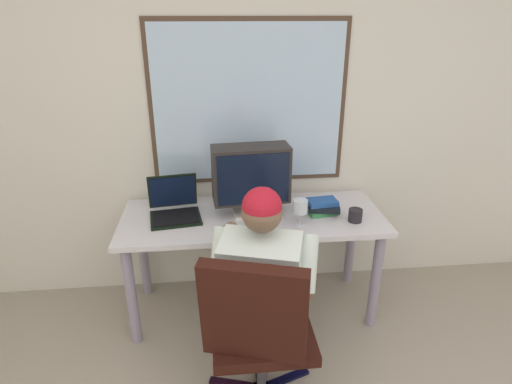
# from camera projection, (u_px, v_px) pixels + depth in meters

# --- Properties ---
(wall_rear) EXTENTS (5.36, 0.08, 2.58)m
(wall_rear) POSITION_uv_depth(u_px,v_px,m) (262.00, 112.00, 2.85)
(wall_rear) COLOR silver
(wall_rear) RESTS_ON ground
(desk) EXTENTS (1.66, 0.65, 0.72)m
(desk) POSITION_uv_depth(u_px,v_px,m) (253.00, 229.00, 2.75)
(desk) COLOR gray
(desk) RESTS_ON ground
(office_chair) EXTENTS (0.59, 0.63, 0.95)m
(office_chair) POSITION_uv_depth(u_px,v_px,m) (258.00, 326.00, 2.03)
(office_chair) COLOR black
(office_chair) RESTS_ON ground
(person_seated) EXTENTS (0.65, 0.87, 1.19)m
(person_seated) POSITION_uv_depth(u_px,v_px,m) (266.00, 279.00, 2.25)
(person_seated) COLOR #58545D
(person_seated) RESTS_ON ground
(crt_monitor) EXTENTS (0.49, 0.23, 0.45)m
(crt_monitor) POSITION_uv_depth(u_px,v_px,m) (251.00, 175.00, 2.63)
(crt_monitor) COLOR beige
(crt_monitor) RESTS_ON desk
(laptop) EXTENTS (0.35, 0.35, 0.25)m
(laptop) POSITION_uv_depth(u_px,v_px,m) (174.00, 205.00, 2.69)
(laptop) COLOR black
(laptop) RESTS_ON desk
(wine_glass) EXTENTS (0.09, 0.09, 0.16)m
(wine_glass) POSITION_uv_depth(u_px,v_px,m) (300.00, 208.00, 2.55)
(wine_glass) COLOR silver
(wine_glass) RESTS_ON desk
(book_stack) EXTENTS (0.22, 0.17, 0.10)m
(book_stack) POSITION_uv_depth(u_px,v_px,m) (323.00, 207.00, 2.71)
(book_stack) COLOR #37854C
(book_stack) RESTS_ON desk
(coffee_mug) EXTENTS (0.09, 0.09, 0.08)m
(coffee_mug) POSITION_uv_depth(u_px,v_px,m) (355.00, 215.00, 2.62)
(coffee_mug) COLOR black
(coffee_mug) RESTS_ON desk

